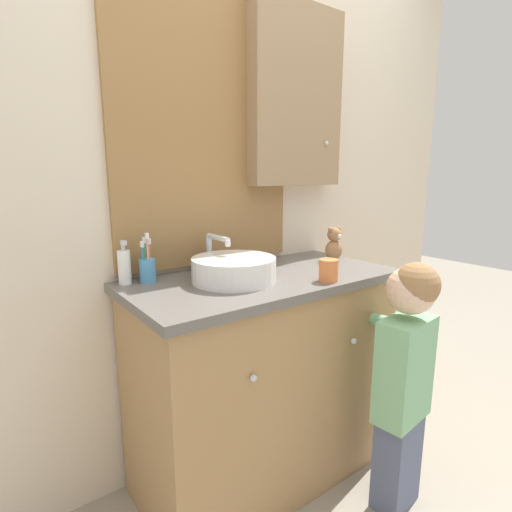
# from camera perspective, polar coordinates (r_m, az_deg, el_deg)

# --- Properties ---
(wall_back) EXTENTS (3.20, 0.18, 2.50)m
(wall_back) POSITION_cam_1_polar(r_m,az_deg,el_deg) (1.81, -4.09, 11.31)
(wall_back) COLOR beige
(wall_back) RESTS_ON ground_plane
(vanity_counter) EXTENTS (1.10, 0.55, 0.90)m
(vanity_counter) POSITION_cam_1_polar(r_m,az_deg,el_deg) (1.77, 1.12, -17.02)
(vanity_counter) COLOR #A37A4C
(vanity_counter) RESTS_ON ground_plane
(sink_basin) EXTENTS (0.32, 0.37, 0.16)m
(sink_basin) POSITION_cam_1_polar(r_m,az_deg,el_deg) (1.53, -3.24, -1.78)
(sink_basin) COLOR white
(sink_basin) RESTS_ON vanity_counter
(toothbrush_holder) EXTENTS (0.06, 0.06, 0.19)m
(toothbrush_holder) POSITION_cam_1_polar(r_m,az_deg,el_deg) (1.56, -15.24, -1.73)
(toothbrush_holder) COLOR #4C93C6
(toothbrush_holder) RESTS_ON vanity_counter
(soap_dispenser) EXTENTS (0.05, 0.05, 0.17)m
(soap_dispenser) POSITION_cam_1_polar(r_m,az_deg,el_deg) (1.55, -18.30, -1.44)
(soap_dispenser) COLOR white
(soap_dispenser) RESTS_ON vanity_counter
(child_figure) EXTENTS (0.25, 0.50, 1.00)m
(child_figure) POSITION_cam_1_polar(r_m,az_deg,el_deg) (1.66, 20.36, -14.94)
(child_figure) COLOR slate
(child_figure) RESTS_ON ground_plane
(teddy_bear) EXTENTS (0.09, 0.08, 0.16)m
(teddy_bear) POSITION_cam_1_polar(r_m,az_deg,el_deg) (1.92, 11.08, 1.62)
(teddy_bear) COLOR #9E7047
(teddy_bear) RESTS_ON vanity_counter
(drinking_cup) EXTENTS (0.07, 0.07, 0.09)m
(drinking_cup) POSITION_cam_1_polar(r_m,az_deg,el_deg) (1.54, 10.32, -2.04)
(drinking_cup) COLOR orange
(drinking_cup) RESTS_ON vanity_counter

